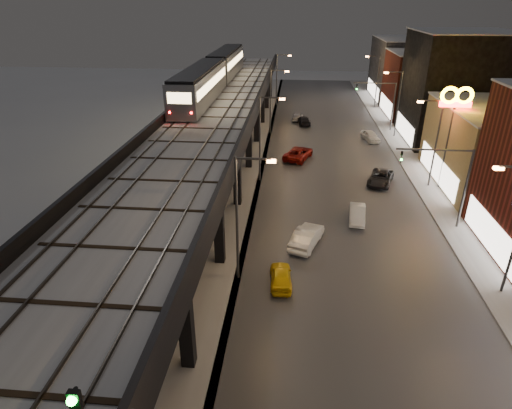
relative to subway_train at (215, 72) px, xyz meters
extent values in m
cube|color=#46474D|center=(16.00, -14.19, -8.52)|extent=(17.00, 120.00, 0.06)
cube|color=#9FA1A8|center=(26.00, -14.19, -8.48)|extent=(4.00, 120.00, 0.14)
cube|color=#9FA1A8|center=(2.50, -14.19, -8.52)|extent=(11.00, 120.00, 0.06)
cube|color=black|center=(2.50, -17.19, -2.75)|extent=(9.00, 100.00, 1.00)
cube|color=black|center=(-1.20, -44.19, -5.90)|extent=(0.70, 0.70, 5.30)
cube|color=black|center=(6.20, -44.19, -5.90)|extent=(0.70, 0.70, 5.30)
cube|color=black|center=(2.50, -44.19, -3.40)|extent=(8.00, 0.60, 0.50)
cube|color=black|center=(-1.20, -34.19, -5.90)|extent=(0.70, 0.70, 5.30)
cube|color=black|center=(6.20, -34.19, -5.90)|extent=(0.70, 0.70, 5.30)
cube|color=black|center=(2.50, -34.19, -3.40)|extent=(8.00, 0.60, 0.50)
cube|color=black|center=(-1.20, -24.19, -5.90)|extent=(0.70, 0.70, 5.30)
cube|color=black|center=(6.20, -24.19, -5.90)|extent=(0.70, 0.70, 5.30)
cube|color=black|center=(2.50, -24.19, -3.40)|extent=(8.00, 0.60, 0.50)
cube|color=black|center=(-1.20, -14.19, -5.90)|extent=(0.70, 0.70, 5.30)
cube|color=black|center=(6.20, -14.19, -5.90)|extent=(0.70, 0.70, 5.30)
cube|color=black|center=(2.50, -14.19, -3.40)|extent=(8.00, 0.60, 0.50)
cube|color=black|center=(-1.20, -4.19, -5.90)|extent=(0.70, 0.70, 5.30)
cube|color=black|center=(6.20, -4.19, -5.90)|extent=(0.70, 0.70, 5.30)
cube|color=black|center=(2.50, -4.19, -3.40)|extent=(8.00, 0.60, 0.50)
cube|color=black|center=(-1.20, 5.81, -5.90)|extent=(0.70, 0.70, 5.30)
cube|color=black|center=(6.20, 5.81, -5.90)|extent=(0.70, 0.70, 5.30)
cube|color=black|center=(2.50, 5.81, -3.40)|extent=(8.00, 0.60, 0.50)
cube|color=black|center=(-1.20, 15.81, -5.90)|extent=(0.70, 0.70, 5.30)
cube|color=black|center=(6.20, 15.81, -5.90)|extent=(0.70, 0.70, 5.30)
cube|color=black|center=(2.50, 15.81, -3.40)|extent=(8.00, 0.60, 0.50)
cube|color=black|center=(-1.20, 25.81, -5.90)|extent=(0.70, 0.70, 5.30)
cube|color=black|center=(6.20, 25.81, -5.90)|extent=(0.70, 0.70, 5.30)
cube|color=black|center=(2.50, 25.81, -3.40)|extent=(8.00, 0.60, 0.50)
cube|color=#B2B7C1|center=(2.50, -17.19, -2.17)|extent=(8.40, 100.00, 0.16)
cube|color=#332D28|center=(-0.72, -17.19, -2.01)|extent=(0.08, 98.00, 0.16)
cube|color=#332D28|center=(0.72, -17.19, -2.01)|extent=(0.08, 98.00, 0.16)
cube|color=#332D28|center=(3.78, -17.19, -2.01)|extent=(0.08, 98.00, 0.16)
cube|color=#332D28|center=(5.22, -17.19, -2.01)|extent=(0.08, 98.00, 0.16)
cube|color=black|center=(2.50, -47.19, -2.06)|extent=(7.80, 0.24, 0.06)
cube|color=black|center=(2.50, -31.19, -2.06)|extent=(7.80, 0.24, 0.06)
cube|color=black|center=(2.50, -15.19, -2.06)|extent=(7.80, 0.24, 0.06)
cube|color=black|center=(2.50, 0.81, -2.06)|extent=(7.80, 0.24, 0.06)
cube|color=black|center=(2.50, 16.81, -2.06)|extent=(7.80, 0.24, 0.06)
cube|color=black|center=(6.85, -17.19, -1.70)|extent=(0.30, 100.00, 1.10)
cube|color=black|center=(-1.85, -17.19, -1.70)|extent=(0.30, 100.00, 1.10)
cube|color=white|center=(26.45, -31.19, -6.95)|extent=(0.10, 9.60, 2.40)
cube|color=olive|center=(32.50, -17.19, -4.55)|extent=(12.00, 15.00, 8.00)
cube|color=white|center=(26.45, -17.19, -6.95)|extent=(0.10, 12.00, 2.40)
cube|color=black|center=(32.50, -1.19, -1.55)|extent=(12.00, 13.00, 14.00)
cube|color=white|center=(26.45, -1.19, -6.95)|extent=(0.10, 10.40, 2.40)
cube|color=#B2B7C1|center=(32.50, -1.19, 5.53)|extent=(12.20, 13.20, 0.16)
cube|color=#511710|center=(32.50, 12.81, -3.55)|extent=(12.00, 12.00, 10.00)
cube|color=white|center=(26.45, 12.81, -6.95)|extent=(0.10, 9.60, 2.40)
cube|color=#B2B7C1|center=(32.50, 12.81, 1.53)|extent=(12.20, 12.20, 0.16)
cube|color=#2D2D30|center=(32.50, 26.81, -3.05)|extent=(12.00, 16.00, 11.00)
cube|color=white|center=(26.45, 26.81, -6.95)|extent=(0.10, 12.80, 2.40)
cube|color=#B2B7C1|center=(32.50, 26.81, 2.53)|extent=(12.20, 16.20, 0.16)
cylinder|color=#38383A|center=(7.80, -36.19, -4.05)|extent=(0.18, 0.18, 9.00)
cube|color=#38383A|center=(8.90, -36.19, 0.35)|extent=(2.20, 0.12, 0.12)
cube|color=#F38D46|center=(10.00, -36.19, 0.23)|extent=(0.55, 0.28, 0.18)
cube|color=#F38D46|center=(23.30, -36.19, 0.23)|extent=(0.55, 0.28, 0.18)
cylinder|color=#38383A|center=(7.80, -18.19, -4.05)|extent=(0.18, 0.18, 9.00)
cube|color=#38383A|center=(8.90, -18.19, 0.35)|extent=(2.20, 0.12, 0.12)
cube|color=#F38D46|center=(10.00, -18.19, 0.23)|extent=(0.55, 0.28, 0.18)
cylinder|color=#38383A|center=(25.50, -18.19, -4.05)|extent=(0.18, 0.18, 9.00)
cube|color=#38383A|center=(24.40, -18.19, 0.35)|extent=(2.20, 0.12, 0.12)
cube|color=#F38D46|center=(23.30, -18.19, 0.23)|extent=(0.55, 0.28, 0.18)
cylinder|color=#38383A|center=(7.80, -0.19, -4.05)|extent=(0.18, 0.18, 9.00)
cube|color=#38383A|center=(8.90, -0.19, 0.35)|extent=(2.20, 0.12, 0.12)
cube|color=#F38D46|center=(10.00, -0.19, 0.23)|extent=(0.55, 0.28, 0.18)
cylinder|color=#38383A|center=(25.50, -0.19, -4.05)|extent=(0.18, 0.18, 9.00)
cube|color=#38383A|center=(24.40, -0.19, 0.35)|extent=(2.20, 0.12, 0.12)
cube|color=#F38D46|center=(23.30, -0.19, 0.23)|extent=(0.55, 0.28, 0.18)
cylinder|color=#38383A|center=(7.80, 17.81, -4.05)|extent=(0.18, 0.18, 9.00)
cube|color=#38383A|center=(8.90, 17.81, 0.35)|extent=(2.20, 0.12, 0.12)
cube|color=#F38D46|center=(10.00, 17.81, 0.23)|extent=(0.55, 0.28, 0.18)
cylinder|color=#38383A|center=(25.50, 17.81, -4.05)|extent=(0.18, 0.18, 9.00)
cube|color=#38383A|center=(24.40, 17.81, 0.35)|extent=(2.20, 0.12, 0.12)
cube|color=#F38D46|center=(23.30, 17.81, 0.23)|extent=(0.55, 0.28, 0.18)
cylinder|color=#38383A|center=(25.50, -27.19, -5.05)|extent=(0.20, 0.20, 7.00)
cube|color=#38383A|center=(22.50, -27.19, -1.65)|extent=(6.00, 0.12, 0.12)
imported|color=black|center=(20.00, -27.19, -2.15)|extent=(0.20, 0.16, 1.00)
sphere|color=#0CFF26|center=(20.00, -27.34, -2.40)|extent=(0.18, 0.18, 0.18)
cylinder|color=#38383A|center=(25.50, 2.81, -5.05)|extent=(0.20, 0.20, 7.00)
cube|color=#38383A|center=(22.50, 2.81, -1.65)|extent=(6.00, 0.12, 0.12)
imported|color=black|center=(20.00, 2.81, -2.15)|extent=(0.20, 0.16, 1.00)
sphere|color=#0CFF26|center=(20.00, 2.66, -2.40)|extent=(0.18, 0.18, 0.18)
cube|color=gray|center=(0.00, -10.03, -0.12)|extent=(3.17, 19.14, 3.61)
cube|color=black|center=(0.00, -10.03, 1.82)|extent=(2.84, 18.59, 0.27)
cube|color=#EBC584|center=(-1.60, -10.03, 0.37)|extent=(0.05, 17.50, 0.98)
cube|color=#EBC584|center=(1.60, -10.03, 0.37)|extent=(0.05, 17.50, 0.98)
cube|color=gray|center=(0.00, 10.04, -0.12)|extent=(3.17, 19.14, 3.61)
cube|color=black|center=(0.00, 10.04, 1.82)|extent=(2.84, 18.59, 0.27)
cube|color=#EBC584|center=(-1.60, 10.04, 0.37)|extent=(0.05, 17.50, 0.98)
cube|color=#EBC584|center=(1.60, 10.04, 0.37)|extent=(0.05, 17.50, 0.98)
cube|color=#EBC584|center=(0.00, -19.61, 0.42)|extent=(2.41, 0.05, 1.09)
sphere|color=#FF0C0C|center=(-1.09, -19.63, -1.00)|extent=(0.22, 0.22, 0.22)
sphere|color=#FF0C0C|center=(1.09, -19.63, -1.00)|extent=(0.22, 0.22, 0.22)
cube|color=black|center=(6.40, -54.11, 0.61)|extent=(0.30, 0.17, 0.51)
sphere|color=#0CFF26|center=(6.40, -54.23, 0.71)|extent=(0.24, 0.24, 0.24)
imported|color=yellow|center=(10.80, -36.65, -7.94)|extent=(1.71, 3.68, 1.22)
imported|color=white|center=(12.62, -31.34, -7.79)|extent=(3.01, 4.89, 1.52)
imported|color=maroon|center=(11.93, -11.03, -7.81)|extent=(4.07, 5.81, 1.47)
imported|color=black|center=(12.69, 5.08, -7.93)|extent=(2.38, 4.50, 1.24)
imported|color=silver|center=(11.73, 7.44, -7.92)|extent=(1.94, 3.83, 1.25)
imported|color=white|center=(17.12, -26.71, -7.92)|extent=(1.75, 3.91, 1.25)
imported|color=black|center=(20.57, -18.07, -7.88)|extent=(3.64, 5.26, 1.34)
imported|color=white|center=(21.77, -2.67, -7.87)|extent=(2.55, 4.25, 1.36)
cylinder|color=#38383A|center=(26.50, -18.44, -4.38)|extent=(0.24, 0.24, 8.34)
cube|color=#FF0C0C|center=(26.50, -18.44, 0.10)|extent=(2.92, 0.25, 0.52)
torus|color=#E2B606|center=(25.82, -18.44, 0.93)|extent=(1.70, 0.38, 1.69)
torus|color=#E2B606|center=(27.18, -18.44, 0.93)|extent=(1.70, 0.38, 1.69)
camera|label=1|loc=(11.32, -60.79, 9.15)|focal=30.00mm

